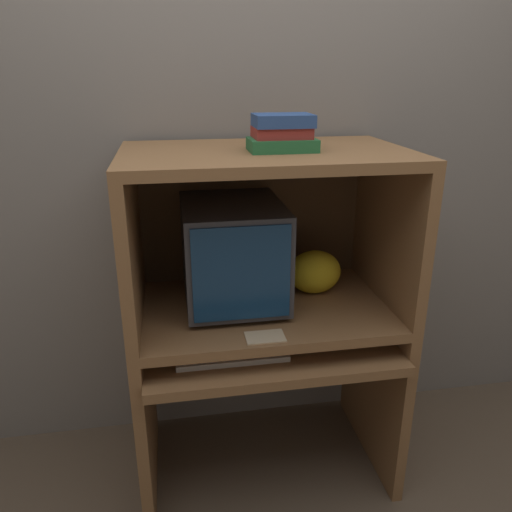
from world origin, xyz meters
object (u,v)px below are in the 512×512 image
(mouse, at_px, (298,346))
(snack_bag, at_px, (315,272))
(book_stack, at_px, (282,133))
(crt_monitor, at_px, (233,252))
(keyboard, at_px, (231,352))

(mouse, bearing_deg, snack_bag, 63.07)
(snack_bag, bearing_deg, book_stack, -145.77)
(crt_monitor, xyz_separation_m, mouse, (0.20, -0.22, -0.29))
(keyboard, xyz_separation_m, mouse, (0.24, -0.00, 0.00))
(keyboard, distance_m, mouse, 0.24)
(mouse, bearing_deg, book_stack, 107.58)
(keyboard, height_order, snack_bag, snack_bag)
(crt_monitor, height_order, mouse, crt_monitor)
(snack_bag, bearing_deg, mouse, -116.93)
(mouse, relative_size, snack_bag, 0.29)
(snack_bag, distance_m, book_stack, 0.59)
(keyboard, bearing_deg, mouse, -0.53)
(crt_monitor, bearing_deg, mouse, -47.30)
(crt_monitor, relative_size, keyboard, 1.18)
(keyboard, distance_m, book_stack, 0.77)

